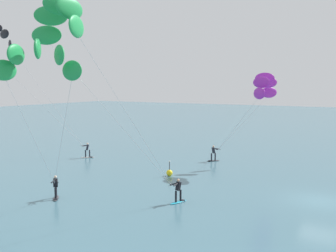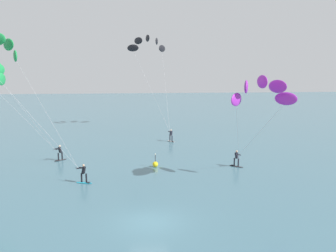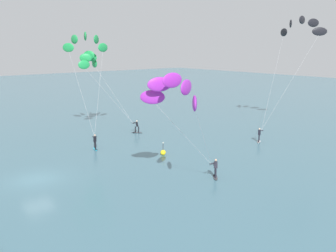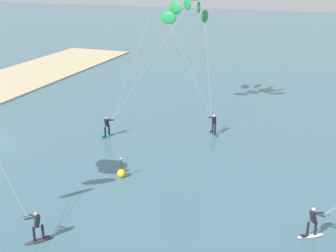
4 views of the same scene
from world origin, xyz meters
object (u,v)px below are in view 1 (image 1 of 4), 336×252
kitesurfer_downwind (39,68)px  marker_buoy (169,173)px  kitesurfer_nearshore (262,89)px  kitesurfer_mid_water (66,27)px

kitesurfer_downwind → marker_buoy: 16.90m
kitesurfer_nearshore → kitesurfer_mid_water: 22.75m
kitesurfer_nearshore → marker_buoy: kitesurfer_nearshore is taller
kitesurfer_mid_water → kitesurfer_downwind: kitesurfer_mid_water is taller
kitesurfer_nearshore → kitesurfer_downwind: size_ratio=0.88×
kitesurfer_mid_water → marker_buoy: size_ratio=9.32×
kitesurfer_downwind → kitesurfer_mid_water: bearing=-51.3°
kitesurfer_nearshore → kitesurfer_downwind: bearing=166.6°
kitesurfer_mid_water → kitesurfer_downwind: bearing=128.7°
kitesurfer_nearshore → marker_buoy: 12.60m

